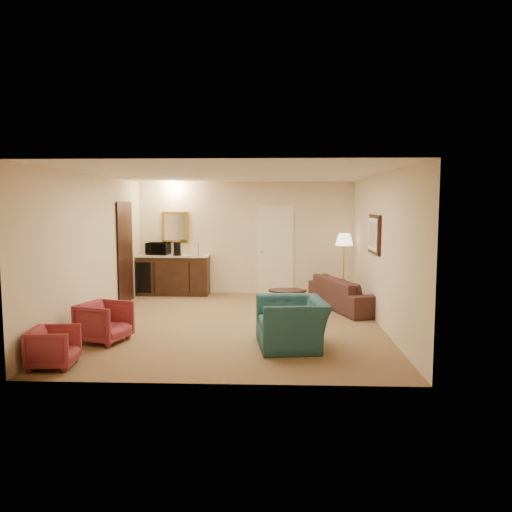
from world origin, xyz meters
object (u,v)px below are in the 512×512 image
at_px(rose_chair_near, 104,320).
at_px(wetbar_cabinet, 174,275).
at_px(teal_armchair, 292,315).
at_px(microwave, 158,247).
at_px(waste_bin, 202,288).
at_px(sofa, 348,288).
at_px(coffee_maker, 177,249).
at_px(coffee_table, 287,300).
at_px(floor_lamp, 344,266).
at_px(rose_chair_far, 53,345).

bearing_deg(rose_chair_near, wetbar_cabinet, 13.37).
height_order(teal_armchair, microwave, microwave).
bearing_deg(microwave, teal_armchair, -46.20).
bearing_deg(waste_bin, wetbar_cabinet, 173.85).
height_order(sofa, coffee_maker, coffee_maker).
distance_m(teal_armchair, coffee_maker, 4.78).
xyz_separation_m(waste_bin, microwave, (-1.03, 0.13, 0.93)).
xyz_separation_m(rose_chair_near, coffee_maker, (0.36, 3.89, 0.74)).
bearing_deg(coffee_maker, teal_armchair, -77.09).
relative_size(waste_bin, coffee_maker, 1.03).
xyz_separation_m(teal_armchair, coffee_maker, (-2.48, 4.04, 0.60)).
bearing_deg(waste_bin, teal_armchair, -64.68).
height_order(rose_chair_near, coffee_table, rose_chair_near).
distance_m(wetbar_cabinet, floor_lamp, 3.88).
relative_size(rose_chair_far, coffee_table, 0.78).
height_order(wetbar_cabinet, sofa, wetbar_cabinet).
bearing_deg(wetbar_cabinet, teal_armchair, -58.15).
bearing_deg(rose_chair_far, floor_lamp, -46.90).
bearing_deg(coffee_table, waste_bin, 139.46).
bearing_deg(teal_armchair, coffee_maker, -156.37).
bearing_deg(waste_bin, microwave, 173.01).
xyz_separation_m(wetbar_cabinet, rose_chair_near, (-0.25, -4.01, -0.12)).
bearing_deg(rose_chair_near, waste_bin, 4.08).
bearing_deg(microwave, sofa, -10.74).
xyz_separation_m(rose_chair_near, rose_chair_far, (-0.25, -1.19, -0.05)).
distance_m(wetbar_cabinet, rose_chair_near, 4.02).
height_order(coffee_table, floor_lamp, floor_lamp).
relative_size(wetbar_cabinet, floor_lamp, 1.12).
distance_m(sofa, rose_chair_near, 4.81).
relative_size(wetbar_cabinet, teal_armchair, 1.50).
bearing_deg(coffee_maker, microwave, 141.38).
height_order(coffee_table, microwave, microwave).
relative_size(rose_chair_far, coffee_maker, 1.86).
distance_m(sofa, coffee_table, 1.27).
bearing_deg(teal_armchair, wetbar_cabinet, -156.04).
height_order(rose_chair_far, microwave, microwave).
relative_size(teal_armchair, waste_bin, 3.41).
bearing_deg(waste_bin, rose_chair_far, -102.63).
relative_size(floor_lamp, waste_bin, 4.55).
distance_m(coffee_table, microwave, 3.56).
bearing_deg(teal_armchair, microwave, -152.82).
bearing_deg(wetbar_cabinet, rose_chair_near, -93.56).
bearing_deg(microwave, coffee_table, -22.27).
bearing_deg(microwave, coffee_maker, -11.28).
relative_size(rose_chair_near, waste_bin, 2.12).
relative_size(coffee_table, microwave, 1.46).
bearing_deg(rose_chair_far, sofa, -53.67).
bearing_deg(microwave, rose_chair_far, -82.62).
bearing_deg(microwave, rose_chair_near, -79.50).
xyz_separation_m(coffee_table, coffee_maker, (-2.47, 1.60, 0.86)).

